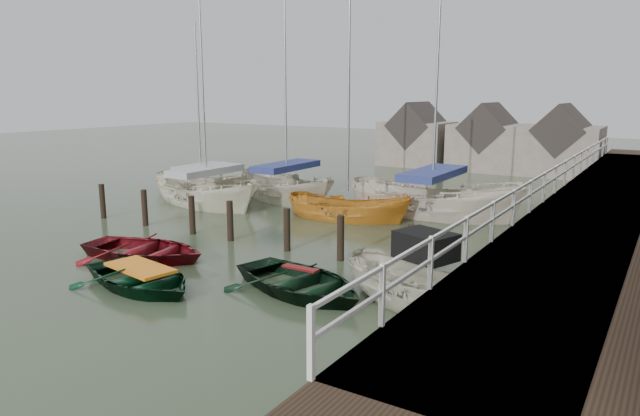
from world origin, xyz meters
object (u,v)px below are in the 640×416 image
Objects in this scene: sailboat_c at (348,218)px; sailboat_e at (202,191)px; rowboat_red at (145,259)px; sailboat_d at (432,213)px; motorboat at (421,305)px; sailboat_a at (207,203)px; rowboat_dkgreen at (301,293)px; sailboat_b at (287,198)px; rowboat_green at (141,288)px.

sailboat_c reaches higher than sailboat_e.
rowboat_red is 11.96m from sailboat_d.
sailboat_e is (-15.67, 8.99, -0.02)m from motorboat.
sailboat_a is 10.08m from sailboat_d.
rowboat_dkgreen is at bearing -175.96° from sailboat_d.
rowboat_red is 11.85m from sailboat_e.
sailboat_e is (-12.65, 9.62, 0.06)m from rowboat_dkgreen.
sailboat_b reaches higher than rowboat_red.
sailboat_c is (-6.30, 7.62, -0.07)m from motorboat.
motorboat is at bearing -147.31° from sailboat_c.
rowboat_dkgreen is 0.31× the size of sailboat_d.
motorboat is at bearing -59.81° from rowboat_green.
sailboat_a is 1.23× the size of sailboat_e.
rowboat_red is at bearing 56.45° from rowboat_green.
motorboat is 14.53m from sailboat_b.
sailboat_d reaches higher than motorboat.
sailboat_c is 3.64m from sailboat_d.
rowboat_red is 0.31× the size of sailboat_d.
rowboat_dkgreen is at bearing -165.25° from sailboat_c.
sailboat_a is (-10.14, 7.37, 0.06)m from rowboat_dkgreen.
sailboat_c is at bearing 36.90° from rowboat_dkgreen.
rowboat_green is 0.33× the size of sailboat_a.
sailboat_e reaches higher than rowboat_dkgreen.
sailboat_d reaches higher than sailboat_a.
sailboat_e is at bearing 47.12° from rowboat_green.
sailboat_b is at bearing 94.14° from sailboat_d.
motorboat is 0.37× the size of sailboat_d.
motorboat is 0.51× the size of sailboat_e.
rowboat_dkgreen is 0.85× the size of motorboat.
sailboat_d is at bearing -4.22° from rowboat_green.
rowboat_red is 0.35× the size of sailboat_a.
sailboat_b is 1.17× the size of sailboat_c.
sailboat_d is at bearing -57.39° from sailboat_a.
sailboat_d is (-0.65, 10.77, 0.06)m from rowboat_dkgreen.
motorboat is (6.78, 2.56, 0.09)m from rowboat_green.
sailboat_c is (6.86, 0.88, -0.04)m from sailboat_a.
sailboat_c is (4.52, -2.08, -0.04)m from sailboat_b.
sailboat_c is (0.48, 10.17, 0.02)m from rowboat_green.
rowboat_dkgreen is 12.54m from sailboat_a.
rowboat_dkgreen is 0.35× the size of sailboat_b.
sailboat_e is at bearing 96.07° from sailboat_d.
sailboat_c is 9.47m from sailboat_e.
rowboat_green is at bearing -138.03° from sailboat_b.
rowboat_dkgreen is at bearing -98.99° from rowboat_red.
rowboat_green is at bearing 129.67° from motorboat.
sailboat_e reaches higher than rowboat_green.
sailboat_a is 0.99× the size of sailboat_b.
sailboat_b reaches higher than motorboat.
motorboat is 9.89m from sailboat_c.
sailboat_b is (-10.83, 9.69, -0.03)m from motorboat.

